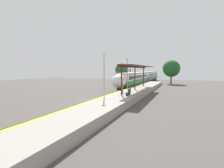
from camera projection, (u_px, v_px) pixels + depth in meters
ground_plane at (98, 100)px, 25.63m from camera, size 120.00×120.00×0.00m
rail_left at (93, 99)px, 25.89m from camera, size 0.08×90.00×0.15m
rail_right at (102, 100)px, 25.35m from camera, size 0.08×90.00×0.15m
train at (142, 77)px, 54.12m from camera, size 2.93×47.30×3.78m
platform_right at (122, 99)px, 24.19m from camera, size 4.02×64.00×0.95m
platform_bench at (129, 92)px, 24.00m from camera, size 0.44×1.42×0.89m
person_waiting at (122, 87)px, 26.68m from camera, size 0.36×0.22×1.66m
railway_signal at (130, 76)px, 49.20m from camera, size 0.28×0.28×4.71m
lamppost_near at (104, 72)px, 21.97m from camera, size 0.36×0.20×5.61m
lamppost_mid at (127, 72)px, 31.18m from camera, size 0.36×0.20×5.61m
station_canopy at (138, 67)px, 30.99m from camera, size 2.02×17.85×4.26m
background_tree_left at (122, 70)px, 65.82m from camera, size 5.01×5.01×7.04m
background_tree_right at (171, 69)px, 55.16m from camera, size 5.34×5.34×7.58m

